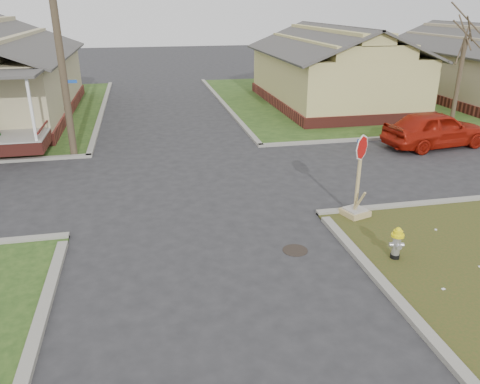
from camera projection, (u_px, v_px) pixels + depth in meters
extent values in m
plane|color=#262629|center=(206.00, 250.00, 11.89)|extent=(120.00, 120.00, 0.00)
cylinder|color=black|center=(295.00, 250.00, 11.86)|extent=(0.64, 0.64, 0.01)
cube|color=maroon|center=(330.00, 100.00, 28.65)|extent=(7.20, 11.20, 0.60)
cube|color=#D3C87C|center=(332.00, 73.00, 28.04)|extent=(7.00, 11.00, 2.60)
cube|color=maroon|center=(474.00, 94.00, 30.55)|extent=(7.20, 11.20, 0.60)
cube|color=tan|center=(479.00, 69.00, 29.95)|extent=(7.00, 11.00, 2.60)
cylinder|color=#423326|center=(58.00, 41.00, 17.47)|extent=(0.28, 0.28, 9.00)
cylinder|color=#423326|center=(458.00, 83.00, 23.00)|extent=(0.22, 0.22, 4.20)
cylinder|color=black|center=(395.00, 256.00, 11.41)|extent=(0.23, 0.23, 0.10)
cylinder|color=#AEADB2|center=(396.00, 245.00, 11.30)|extent=(0.19, 0.19, 0.47)
sphere|color=#AEADB2|center=(397.00, 237.00, 11.21)|extent=(0.19, 0.19, 0.19)
cylinder|color=yellow|center=(398.00, 235.00, 11.19)|extent=(0.31, 0.31, 0.06)
cylinder|color=yellow|center=(398.00, 233.00, 11.17)|extent=(0.23, 0.23, 0.10)
sphere|color=yellow|center=(398.00, 230.00, 11.14)|extent=(0.15, 0.15, 0.15)
cube|color=#9D8555|center=(355.00, 212.00, 13.70)|extent=(0.67, 0.67, 0.16)
cube|color=#A59F97|center=(355.00, 209.00, 13.66)|extent=(0.54, 0.54, 0.04)
cube|color=#9D8555|center=(359.00, 175.00, 13.26)|extent=(0.10, 0.05, 2.28)
cylinder|color=#B60D0C|center=(362.00, 148.00, 12.91)|extent=(0.61, 0.27, 0.65)
cylinder|color=white|center=(362.00, 148.00, 12.92)|extent=(0.69, 0.30, 0.74)
imported|color=#A0190B|center=(436.00, 129.00, 20.11)|extent=(4.82, 2.43, 1.58)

